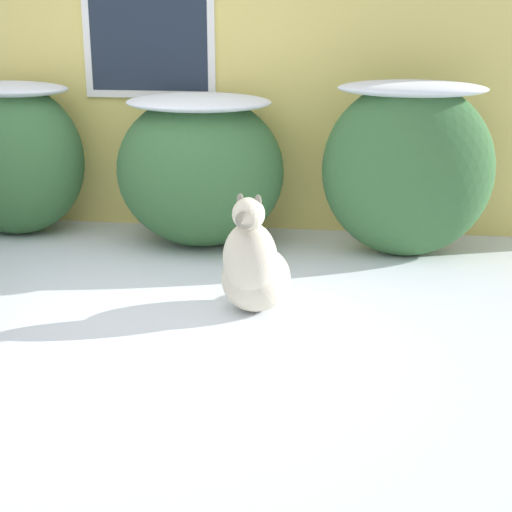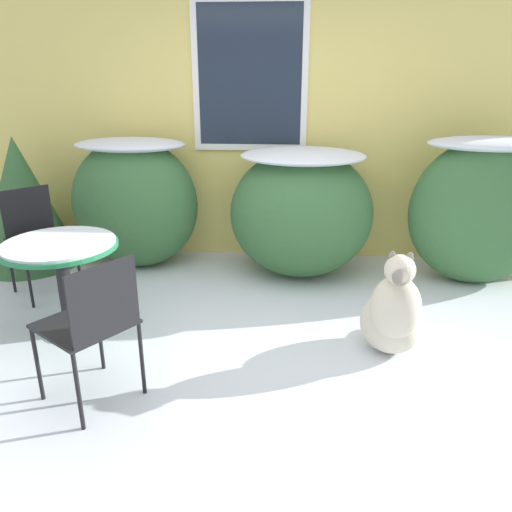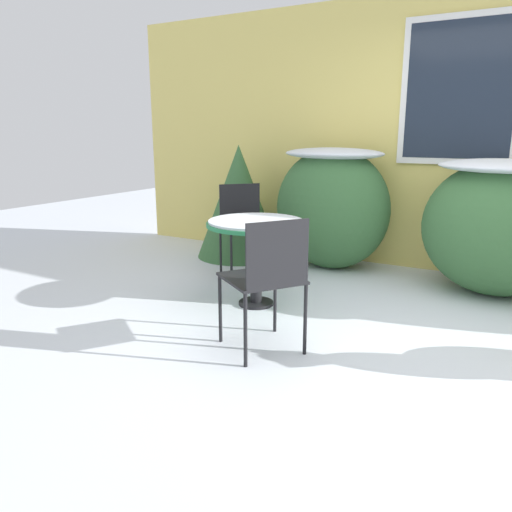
% 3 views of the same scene
% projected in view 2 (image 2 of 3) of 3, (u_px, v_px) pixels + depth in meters
% --- Properties ---
extents(ground_plane, '(16.00, 16.00, 0.00)m').
position_uv_depth(ground_plane, '(249.00, 365.00, 3.31)').
color(ground_plane, silver).
extents(house_wall, '(8.00, 0.10, 2.73)m').
position_uv_depth(house_wall, '(267.00, 120.00, 4.89)').
color(house_wall, '#E5D16B').
rests_on(house_wall, ground_plane).
extents(shrub_left, '(1.22, 0.77, 1.25)m').
position_uv_depth(shrub_left, '(135.00, 201.00, 4.79)').
color(shrub_left, '#386638').
rests_on(shrub_left, ground_plane).
extents(shrub_middle, '(1.31, 1.06, 1.19)m').
position_uv_depth(shrub_middle, '(301.00, 210.00, 4.59)').
color(shrub_middle, '#386638').
rests_on(shrub_middle, ground_plane).
extents(shrub_right, '(1.27, 0.69, 1.32)m').
position_uv_depth(shrub_right, '(482.00, 209.00, 4.39)').
color(shrub_right, '#386638').
rests_on(shrub_right, ground_plane).
extents(evergreen_bush, '(0.97, 0.97, 1.27)m').
position_uv_depth(evergreen_bush, '(22.00, 202.00, 4.85)').
color(evergreen_bush, '#386638').
rests_on(evergreen_bush, ground_plane).
extents(patio_table, '(0.80, 0.80, 0.72)m').
position_uv_depth(patio_table, '(61.00, 258.00, 3.50)').
color(patio_table, black).
rests_on(patio_table, ground_plane).
extents(patio_chair_near_table, '(0.65, 0.65, 0.90)m').
position_uv_depth(patio_chair_near_table, '(36.00, 234.00, 4.27)').
color(patio_chair_near_table, black).
rests_on(patio_chair_near_table, ground_plane).
extents(patio_chair_far_side, '(0.64, 0.64, 0.90)m').
position_uv_depth(patio_chair_far_side, '(92.00, 322.00, 2.77)').
color(patio_chair_far_side, black).
rests_on(patio_chair_far_side, ground_plane).
extents(dog, '(0.48, 0.68, 0.78)m').
position_uv_depth(dog, '(393.00, 315.00, 3.36)').
color(dog, beige).
rests_on(dog, ground_plane).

